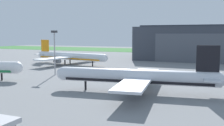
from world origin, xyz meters
The scene contains 5 objects.
ground_plane centered at (0.00, 0.00, 0.00)m, with size 440.00×440.00×0.00m, color slate.
grass_field_strip centered at (0.00, 164.47, 0.04)m, with size 440.00×56.00×0.08m, color #387535.
airliner_near_left centered at (-2.87, -1.04, 3.95)m, with size 41.96×34.18×11.93m.
airliner_far_left centered at (-51.33, 46.90, 3.76)m, with size 42.19×38.88×11.55m.
apron_light_mast centered at (-38.41, 15.90, 9.40)m, with size 2.40×0.50×15.69m.
Camera 1 is at (16.30, -63.18, 14.50)m, focal length 42.82 mm.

